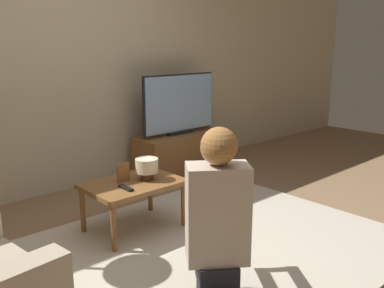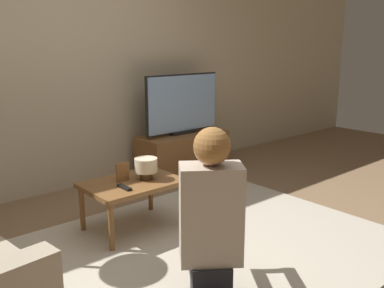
# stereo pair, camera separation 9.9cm
# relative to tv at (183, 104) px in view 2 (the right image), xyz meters

# --- Properties ---
(ground_plane) EXTENTS (10.00, 10.00, 0.00)m
(ground_plane) POSITION_rel_tv_xyz_m (-1.21, -1.59, -0.79)
(ground_plane) COLOR #896B4C
(wall_back) EXTENTS (10.00, 0.06, 2.60)m
(wall_back) POSITION_rel_tv_xyz_m (-1.21, 0.34, 0.51)
(wall_back) COLOR beige
(wall_back) RESTS_ON ground_plane
(rug) EXTENTS (2.92, 2.14, 0.02)m
(rug) POSITION_rel_tv_xyz_m (-1.21, -1.59, -0.78)
(rug) COLOR beige
(rug) RESTS_ON ground_plane
(tv_stand) EXTENTS (1.06, 0.44, 0.45)m
(tv_stand) POSITION_rel_tv_xyz_m (0.00, -0.00, -0.56)
(tv_stand) COLOR brown
(tv_stand) RESTS_ON ground_plane
(tv) EXTENTS (0.99, 0.08, 0.67)m
(tv) POSITION_rel_tv_xyz_m (0.00, 0.00, 0.00)
(tv) COLOR black
(tv) RESTS_ON tv_stand
(coffee_table) EXTENTS (0.73, 0.52, 0.40)m
(coffee_table) POSITION_rel_tv_xyz_m (-1.31, -0.96, -0.43)
(coffee_table) COLOR brown
(coffee_table) RESTS_ON ground_plane
(person_kneeling) EXTENTS (0.68, 0.80, 1.01)m
(person_kneeling) POSITION_rel_tv_xyz_m (-1.53, -2.09, -0.27)
(person_kneeling) COLOR #232328
(person_kneeling) RESTS_ON rug
(picture_frame) EXTENTS (0.11, 0.01, 0.15)m
(picture_frame) POSITION_rel_tv_xyz_m (-1.36, -0.91, -0.31)
(picture_frame) COLOR brown
(picture_frame) RESTS_ON coffee_table
(table_lamp) EXTENTS (0.18, 0.18, 0.17)m
(table_lamp) POSITION_rel_tv_xyz_m (-1.19, -0.98, -0.28)
(table_lamp) COLOR #4C3823
(table_lamp) RESTS_ON coffee_table
(remote) EXTENTS (0.04, 0.15, 0.02)m
(remote) POSITION_rel_tv_xyz_m (-1.44, -1.07, -0.37)
(remote) COLOR black
(remote) RESTS_ON coffee_table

